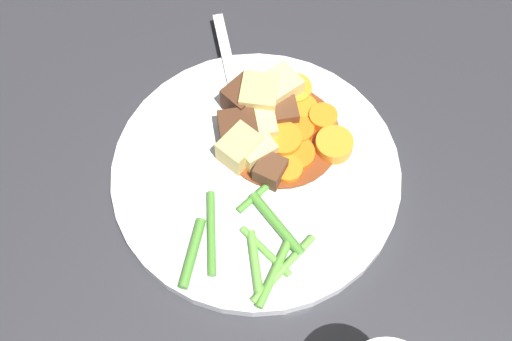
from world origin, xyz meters
name	(u,v)px	position (x,y,z in m)	size (l,w,h in m)	color
ground_plane	(256,177)	(0.00, 0.00, 0.00)	(3.00, 3.00, 0.00)	#2D2D33
dinner_plate	(256,174)	(0.00, 0.00, 0.01)	(0.26, 0.26, 0.01)	white
stew_sauce	(280,135)	(0.04, -0.01, 0.01)	(0.11, 0.11, 0.00)	brown
carrot_slice_0	(294,91)	(0.09, 0.00, 0.02)	(0.03, 0.03, 0.01)	orange
carrot_slice_1	(323,118)	(0.07, -0.04, 0.02)	(0.03, 0.03, 0.01)	orange
carrot_slice_2	(288,170)	(0.01, -0.03, 0.02)	(0.03, 0.03, 0.01)	orange
carrot_slice_3	(334,145)	(0.05, -0.05, 0.02)	(0.03, 0.03, 0.01)	orange
carrot_slice_4	(303,108)	(0.07, -0.01, 0.02)	(0.02, 0.02, 0.01)	orange
carrot_slice_5	(296,154)	(0.03, -0.03, 0.02)	(0.03, 0.03, 0.01)	orange
carrot_slice_6	(298,130)	(0.05, -0.02, 0.02)	(0.03, 0.03, 0.01)	orange
carrot_slice_7	(283,141)	(0.03, -0.01, 0.02)	(0.03, 0.03, 0.01)	orange
potato_chunk_0	(279,89)	(0.08, 0.01, 0.03)	(0.03, 0.03, 0.03)	#E5CC7A
potato_chunk_1	(259,97)	(0.06, 0.02, 0.03)	(0.03, 0.04, 0.03)	#DBBC6B
potato_chunk_2	(259,126)	(0.04, 0.01, 0.02)	(0.03, 0.03, 0.02)	#E5CC7A
potato_chunk_3	(240,148)	(0.01, 0.02, 0.03)	(0.03, 0.03, 0.03)	#DBBC6B
potato_chunk_4	(256,150)	(0.01, 0.01, 0.02)	(0.03, 0.03, 0.02)	#E5CC7A
meat_chunk_0	(270,171)	(0.00, -0.01, 0.02)	(0.02, 0.02, 0.02)	#56331E
meat_chunk_1	(238,129)	(0.03, 0.03, 0.03)	(0.03, 0.03, 0.02)	#4C2B19
meat_chunk_2	(243,98)	(0.06, 0.04, 0.03)	(0.03, 0.03, 0.03)	#4C2B19
meat_chunk_3	(278,112)	(0.06, 0.00, 0.02)	(0.03, 0.02, 0.02)	#56331E
green_bean_0	(283,269)	(-0.08, -0.06, 0.02)	(0.01, 0.01, 0.07)	#66AD42
green_bean_1	(192,253)	(-0.09, 0.02, 0.02)	(0.01, 0.01, 0.06)	#4C8E33
green_bean_2	(255,261)	(-0.08, -0.03, 0.02)	(0.01, 0.01, 0.05)	#66AD42
green_bean_3	(275,272)	(-0.08, -0.05, 0.02)	(0.01, 0.01, 0.06)	#599E38
green_bean_4	(265,188)	(-0.01, -0.01, 0.02)	(0.01, 0.01, 0.06)	#4C8E33
green_bean_5	(277,224)	(-0.04, -0.04, 0.02)	(0.01, 0.01, 0.07)	#4C8E33
green_bean_6	(266,251)	(-0.07, -0.04, 0.02)	(0.01, 0.01, 0.06)	#66AD42
green_bean_7	(211,233)	(-0.07, 0.01, 0.02)	(0.01, 0.01, 0.08)	#4C8E33
fork	(235,92)	(0.07, 0.05, 0.01)	(0.15, 0.11, 0.00)	silver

